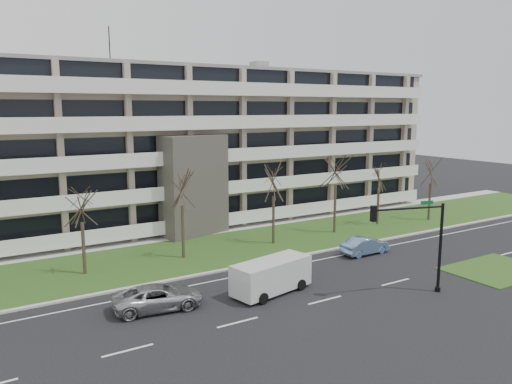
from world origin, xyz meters
TOP-DOWN VIEW (x-y plane):
  - ground at (0.00, 0.00)m, footprint 160.00×160.00m
  - grass_verge at (0.00, 13.00)m, footprint 90.00×10.00m
  - curb at (0.00, 8.00)m, footprint 90.00×0.35m
  - sidewalk at (0.00, 18.50)m, footprint 90.00×2.00m
  - grass_median at (14.00, -2.00)m, footprint 7.00×5.00m
  - lane_edge_line at (0.00, 6.50)m, footprint 90.00×0.12m
  - apartment_building at (-0.01, 25.32)m, footprint 60.50×15.10m
  - silver_pickup at (-8.98, 3.97)m, footprint 5.38×3.06m
  - blue_sedan at (8.80, 5.82)m, footprint 4.17×1.47m
  - white_van at (-1.97, 2.76)m, footprint 5.62×3.01m
  - traffic_signal at (5.38, -2.11)m, footprint 4.88×1.65m
  - tree_2 at (-11.13, 12.40)m, footprint 3.28×3.28m
  - tree_3 at (-3.80, 12.32)m, footprint 3.67×3.67m
  - tree_4 at (4.34, 12.13)m, footprint 3.66×3.66m
  - tree_5 at (11.23, 12.33)m, footprint 4.02×4.02m
  - tree_6 at (16.95, 12.58)m, footprint 3.26×3.26m
  - tree_7 at (22.92, 11.31)m, footprint 3.42×3.42m

SIDE VIEW (x-z plane):
  - ground at x=0.00m, z-range 0.00..0.00m
  - lane_edge_line at x=0.00m, z-range 0.00..0.01m
  - grass_verge at x=0.00m, z-range 0.00..0.06m
  - grass_median at x=14.00m, z-range 0.00..0.06m
  - sidewalk at x=0.00m, z-range 0.00..0.08m
  - curb at x=0.00m, z-range 0.00..0.12m
  - blue_sedan at x=8.80m, z-range 0.00..1.37m
  - silver_pickup at x=-8.98m, z-range 0.00..1.42m
  - white_van at x=-1.97m, z-range 0.20..2.27m
  - traffic_signal at x=5.38m, z-range 0.86..6.71m
  - tree_6 at x=16.95m, z-range 1.80..8.31m
  - tree_2 at x=-11.13m, z-range 1.82..8.38m
  - tree_7 at x=22.92m, z-range 1.89..8.74m
  - tree_4 at x=4.34m, z-range 2.03..9.35m
  - tree_3 at x=-3.80m, z-range 2.04..9.38m
  - tree_5 at x=11.23m, z-range 2.23..10.26m
  - apartment_building at x=-0.01m, z-range -1.76..16.99m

